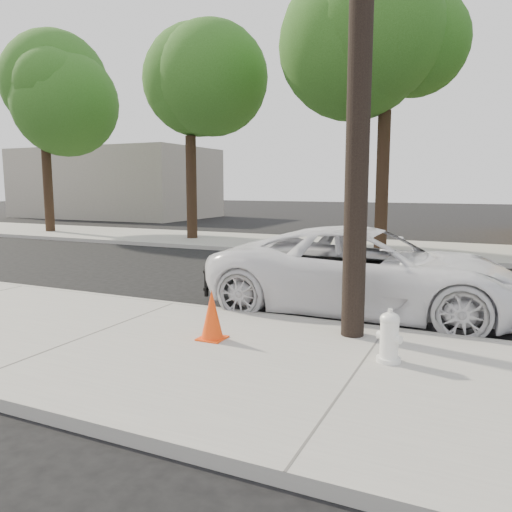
# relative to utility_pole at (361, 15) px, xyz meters

# --- Properties ---
(ground) EXTENTS (120.00, 120.00, 0.00)m
(ground) POSITION_rel_utility_pole_xyz_m (-3.60, 2.70, -4.70)
(ground) COLOR black
(ground) RESTS_ON ground
(near_sidewalk) EXTENTS (90.00, 4.40, 0.15)m
(near_sidewalk) POSITION_rel_utility_pole_xyz_m (-3.60, -1.60, -4.62)
(near_sidewalk) COLOR gray
(near_sidewalk) RESTS_ON ground
(far_sidewalk) EXTENTS (90.00, 5.00, 0.15)m
(far_sidewalk) POSITION_rel_utility_pole_xyz_m (-3.60, 11.20, -4.62)
(far_sidewalk) COLOR gray
(far_sidewalk) RESTS_ON ground
(curb_near) EXTENTS (90.00, 0.12, 0.16)m
(curb_near) POSITION_rel_utility_pole_xyz_m (-3.60, 0.60, -4.62)
(curb_near) COLOR #9E9B93
(curb_near) RESTS_ON ground
(building_far) EXTENTS (14.00, 8.00, 5.00)m
(building_far) POSITION_rel_utility_pole_xyz_m (-23.60, 22.70, -2.20)
(building_far) COLOR gray
(building_far) RESTS_ON ground
(utility_pole) EXTENTS (1.40, 0.34, 9.00)m
(utility_pole) POSITION_rel_utility_pole_xyz_m (0.00, 0.00, 0.00)
(utility_pole) COLOR black
(utility_pole) RESTS_ON near_sidewalk
(tree_a) EXTENTS (4.65, 4.50, 9.00)m
(tree_a) POSITION_rel_utility_pole_xyz_m (-17.40, 10.55, 1.83)
(tree_a) COLOR black
(tree_a) RESTS_ON far_sidewalk
(tree_b) EXTENTS (4.34, 4.20, 8.45)m
(tree_b) POSITION_rel_utility_pole_xyz_m (-9.41, 10.76, 1.45)
(tree_b) COLOR black
(tree_b) RESTS_ON far_sidewalk
(tree_c) EXTENTS (4.96, 4.80, 9.55)m
(tree_c) POSITION_rel_utility_pole_xyz_m (-1.38, 10.34, 2.21)
(tree_c) COLOR black
(tree_c) RESTS_ON far_sidewalk
(police_cruiser) EXTENTS (5.87, 2.83, 1.61)m
(police_cruiser) POSITION_rel_utility_pole_xyz_m (-0.20, 1.92, -3.89)
(police_cruiser) COLOR white
(police_cruiser) RESTS_ON ground
(fire_hydrant) EXTENTS (0.35, 0.31, 0.65)m
(fire_hydrant) POSITION_rel_utility_pole_xyz_m (0.70, -0.94, -4.24)
(fire_hydrant) COLOR white
(fire_hydrant) RESTS_ON near_sidewalk
(traffic_cone) EXTENTS (0.38, 0.38, 0.73)m
(traffic_cone) POSITION_rel_utility_pole_xyz_m (-1.82, -1.05, -4.19)
(traffic_cone) COLOR #FF430D
(traffic_cone) RESTS_ON near_sidewalk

